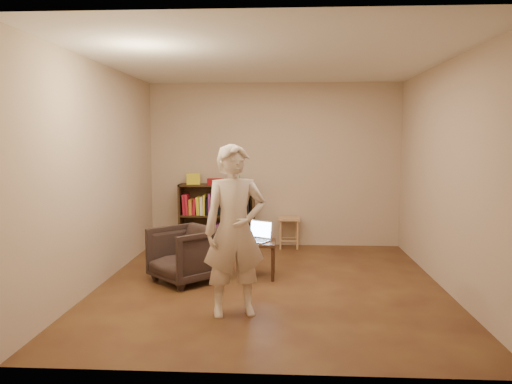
# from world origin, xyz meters

# --- Properties ---
(floor) EXTENTS (4.50, 4.50, 0.00)m
(floor) POSITION_xyz_m (0.00, 0.00, 0.00)
(floor) COLOR #401F14
(floor) RESTS_ON ground
(ceiling) EXTENTS (4.50, 4.50, 0.00)m
(ceiling) POSITION_xyz_m (0.00, 0.00, 2.60)
(ceiling) COLOR white
(ceiling) RESTS_ON wall_back
(wall_back) EXTENTS (4.00, 0.00, 4.00)m
(wall_back) POSITION_xyz_m (0.00, 2.25, 1.30)
(wall_back) COLOR #BBA68D
(wall_back) RESTS_ON floor
(wall_left) EXTENTS (0.00, 4.50, 4.50)m
(wall_left) POSITION_xyz_m (-2.00, 0.00, 1.30)
(wall_left) COLOR #BBA68D
(wall_left) RESTS_ON floor
(wall_right) EXTENTS (0.00, 4.50, 4.50)m
(wall_right) POSITION_xyz_m (2.00, 0.00, 1.30)
(wall_right) COLOR #BBA68D
(wall_right) RESTS_ON floor
(bookshelf) EXTENTS (1.20, 0.30, 1.00)m
(bookshelf) POSITION_xyz_m (-0.91, 2.09, 0.44)
(bookshelf) COLOR black
(bookshelf) RESTS_ON floor
(box_yellow) EXTENTS (0.23, 0.18, 0.17)m
(box_yellow) POSITION_xyz_m (-1.28, 2.07, 1.09)
(box_yellow) COLOR yellow
(box_yellow) RESTS_ON bookshelf
(red_cloth) EXTENTS (0.29, 0.22, 0.09)m
(red_cloth) POSITION_xyz_m (-0.93, 2.07, 1.04)
(red_cloth) COLOR maroon
(red_cloth) RESTS_ON bookshelf
(box_green) EXTENTS (0.17, 0.17, 0.15)m
(box_green) POSITION_xyz_m (-0.63, 2.07, 1.07)
(box_green) COLOR #217C43
(box_green) RESTS_ON bookshelf
(box_white) EXTENTS (0.11, 0.11, 0.09)m
(box_white) POSITION_xyz_m (-0.46, 2.09, 1.04)
(box_white) COLOR white
(box_white) RESTS_ON bookshelf
(stool) EXTENTS (0.34, 0.34, 0.49)m
(stool) POSITION_xyz_m (0.24, 2.03, 0.39)
(stool) COLOR tan
(stool) RESTS_ON floor
(armchair) EXTENTS (1.02, 1.02, 0.66)m
(armchair) POSITION_xyz_m (-1.02, 0.09, 0.33)
(armchair) COLOR #2E221E
(armchair) RESTS_ON floor
(side_table) EXTENTS (0.44, 0.44, 0.45)m
(side_table) POSITION_xyz_m (-0.16, 0.34, 0.37)
(side_table) COLOR #321F10
(side_table) RESTS_ON floor
(laptop) EXTENTS (0.42, 0.40, 0.25)m
(laptop) POSITION_xyz_m (-0.17, 0.38, 0.51)
(laptop) COLOR silver
(laptop) RESTS_ON side_table
(person) EXTENTS (0.69, 0.55, 1.67)m
(person) POSITION_xyz_m (-0.31, -1.01, 0.83)
(person) COLOR beige
(person) RESTS_ON floor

